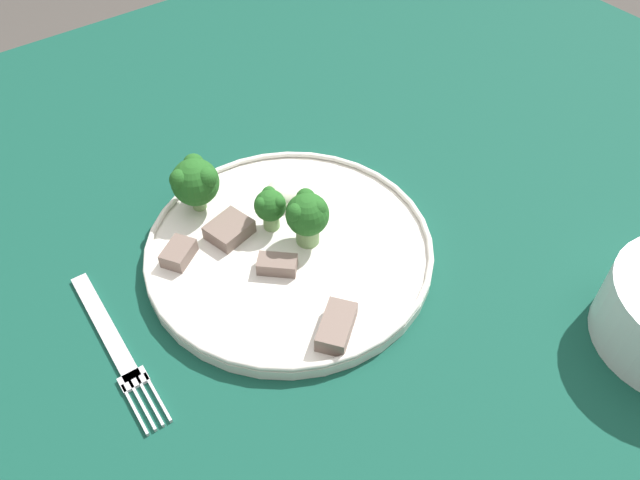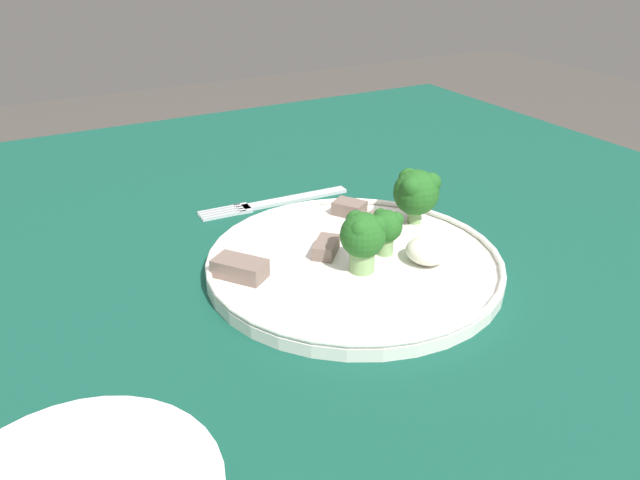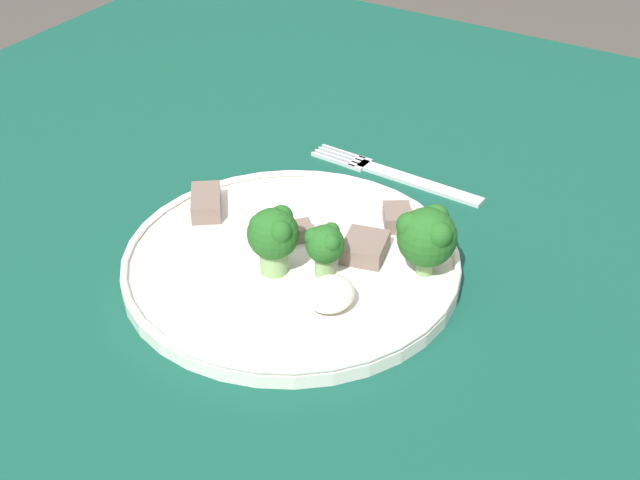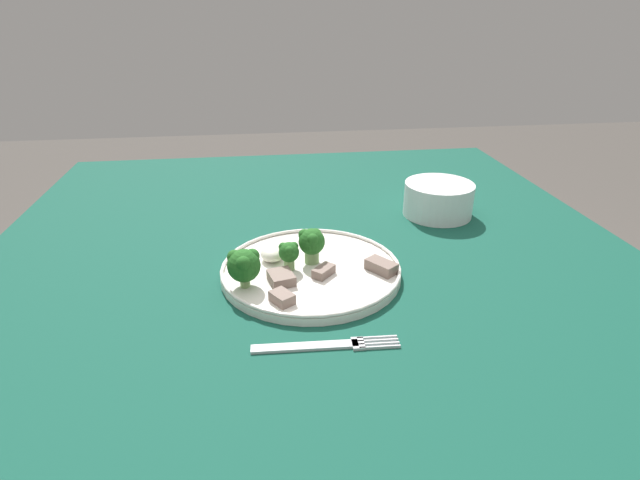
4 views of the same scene
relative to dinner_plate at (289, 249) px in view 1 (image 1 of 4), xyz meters
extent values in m
cube|color=#114738|center=(-0.05, 0.01, -0.02)|extent=(1.32, 1.15, 0.03)
cylinder|color=brown|center=(-0.65, -0.50, -0.39)|extent=(0.06, 0.06, 0.70)
cylinder|color=white|center=(0.00, 0.00, 0.00)|extent=(0.29, 0.29, 0.01)
torus|color=white|center=(0.00, 0.00, 0.01)|extent=(0.29, 0.29, 0.01)
cube|color=silver|center=(0.19, -0.03, -0.01)|extent=(0.02, 0.14, 0.00)
cube|color=silver|center=(0.19, 0.04, -0.01)|extent=(0.02, 0.02, 0.00)
cube|color=silver|center=(0.20, 0.06, -0.01)|extent=(0.00, 0.05, 0.00)
cube|color=silver|center=(0.19, 0.06, -0.01)|extent=(0.00, 0.05, 0.00)
cube|color=silver|center=(0.19, 0.07, -0.01)|extent=(0.00, 0.05, 0.00)
cube|color=silver|center=(0.18, 0.07, -0.01)|extent=(0.00, 0.05, 0.00)
cylinder|color=#7FA866|center=(0.04, -0.10, 0.01)|extent=(0.01, 0.01, 0.02)
sphere|color=#215B1E|center=(0.04, -0.10, 0.04)|extent=(0.05, 0.05, 0.05)
sphere|color=#215B1E|center=(0.06, -0.10, 0.05)|extent=(0.02, 0.02, 0.02)
sphere|color=#215B1E|center=(0.04, -0.09, 0.05)|extent=(0.02, 0.02, 0.02)
sphere|color=#215B1E|center=(0.04, -0.12, 0.05)|extent=(0.02, 0.02, 0.02)
cylinder|color=#7FA866|center=(-0.02, 0.00, 0.01)|extent=(0.02, 0.02, 0.02)
sphere|color=#215B1E|center=(-0.02, 0.00, 0.04)|extent=(0.04, 0.04, 0.04)
sphere|color=#215B1E|center=(-0.01, 0.00, 0.05)|extent=(0.02, 0.02, 0.02)
sphere|color=#215B1E|center=(-0.03, 0.02, 0.05)|extent=(0.02, 0.02, 0.02)
sphere|color=#215B1E|center=(-0.03, -0.01, 0.05)|extent=(0.02, 0.02, 0.02)
cylinder|color=#7FA866|center=(0.00, -0.03, 0.01)|extent=(0.02, 0.02, 0.02)
sphere|color=#215B1E|center=(0.00, -0.03, 0.03)|extent=(0.03, 0.03, 0.03)
sphere|color=#215B1E|center=(0.01, -0.03, 0.04)|extent=(0.01, 0.01, 0.01)
sphere|color=#215B1E|center=(-0.01, -0.03, 0.04)|extent=(0.01, 0.01, 0.01)
sphere|color=#215B1E|center=(-0.01, -0.04, 0.04)|extent=(0.01, 0.01, 0.01)
cube|color=#756056|center=(0.03, 0.02, 0.01)|extent=(0.04, 0.04, 0.01)
cube|color=#756056|center=(0.04, -0.05, 0.01)|extent=(0.05, 0.04, 0.02)
cube|color=#756056|center=(0.02, 0.11, 0.01)|extent=(0.05, 0.05, 0.02)
cube|color=#756056|center=(0.09, -0.05, 0.01)|extent=(0.04, 0.04, 0.02)
ellipsoid|color=silver|center=(-0.04, -0.06, 0.01)|extent=(0.04, 0.04, 0.02)
camera|label=1|loc=(0.22, 0.35, 0.46)|focal=35.00mm
camera|label=2|loc=(-0.45, 0.28, 0.29)|focal=35.00mm
camera|label=3|loc=(-0.51, -0.34, 0.45)|focal=50.00mm
camera|label=4|loc=(0.69, -0.08, 0.38)|focal=28.00mm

